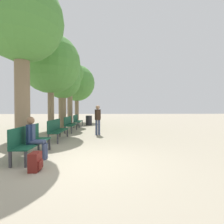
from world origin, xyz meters
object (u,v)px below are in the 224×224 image
Objects in this scene: bench_row_3 at (77,120)px; tree_row_4 at (77,83)px; bench_row_0 at (30,139)px; trash_bin at (89,120)px; tree_row_1 at (51,64)px; bench_row_1 at (57,128)px; tree_row_0 at (22,23)px; tree_row_3 at (70,75)px; tree_row_2 at (62,81)px; person_seated at (35,137)px; pedestrian_near at (98,118)px; backpack at (35,162)px; bench_row_2 at (70,123)px.

tree_row_4 is (-0.79, 4.65, 3.54)m from bench_row_3.
bench_row_0 reaches higher than trash_bin.
tree_row_1 is (-0.79, -3.99, 3.37)m from bench_row_3.
tree_row_0 is at bearing -116.30° from bench_row_1.
tree_row_1 is at bearing -90.00° from tree_row_3.
tree_row_2 is 3.87× the size of person_seated.
bench_row_3 is 3.25m from tree_row_2.
pedestrian_near is at bearing 37.50° from bench_row_1.
tree_row_1 is at bearing 103.86° from backpack.
tree_row_1 is at bearing -101.20° from bench_row_3.
pedestrian_near is at bearing -47.72° from tree_row_2.
tree_row_2 is (-0.79, 1.42, 2.81)m from bench_row_2.
tree_row_3 reaches higher than bench_row_0.
person_seated is (1.02, -9.93, -3.65)m from tree_row_3.
backpack is at bearing -61.66° from bench_row_0.
bench_row_1 reaches higher than backpack.
pedestrian_near reaches higher than trash_bin.
bench_row_3 is at bearing 90.00° from bench_row_2.
tree_row_4 reaches higher than bench_row_3.
tree_row_1 reaches higher than bench_row_1.
tree_row_3 is (-0.79, 6.87, 3.77)m from bench_row_1.
person_seated is (1.02, -7.34, -2.69)m from tree_row_2.
trash_bin is at bearing 89.05° from backpack.
tree_row_4 reaches higher than trash_bin.
person_seated is 10.04m from trash_bin.
tree_row_1 reaches higher than bench_row_3.
backpack is 0.27× the size of pedestrian_near.
tree_row_0 is (-0.79, -4.45, 4.03)m from bench_row_2.
trash_bin is (0.80, 6.95, -0.12)m from bench_row_1.
bench_row_1 is 7.00m from trash_bin.
trash_bin is (0.80, 4.10, -0.12)m from bench_row_2.
trash_bin reaches higher than backpack.
bench_row_3 is at bearing 90.00° from bench_row_0.
bench_row_0 is 4.40× the size of backpack.
tree_row_3 reaches higher than pedestrian_near.
backpack is (1.41, -2.41, -4.35)m from tree_row_0.
tree_row_3 is at bearing 101.12° from bench_row_2.
bench_row_1 is 2.31× the size of trash_bin.
trash_bin is (1.59, -3.40, -3.66)m from tree_row_4.
bench_row_2 is 2.31× the size of trash_bin.
tree_row_4 is at bearing 106.26° from pedestrian_near.
bench_row_2 reaches higher than backpack.
tree_row_3 reaches higher than backpack.
bench_row_0 is 1.56× the size of person_seated.
tree_row_1 reaches higher than backpack.
tree_row_1 is at bearing -106.92° from trash_bin.
tree_row_2 is at bearing 96.32° from bench_row_0.
tree_row_0 is (-0.79, 1.25, 4.03)m from bench_row_0.
tree_row_2 is at bearing 100.47° from bench_row_1.
bench_row_3 is 9.73m from backpack.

